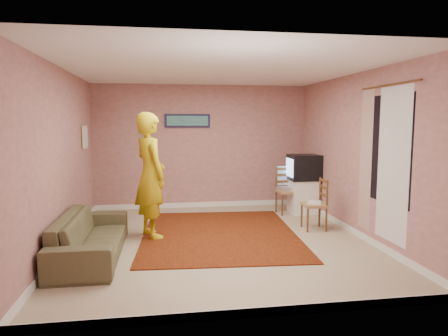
{
  "coord_description": "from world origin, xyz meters",
  "views": [
    {
      "loc": [
        -0.82,
        -5.96,
        1.83
      ],
      "look_at": [
        0.19,
        0.6,
        1.06
      ],
      "focal_mm": 32.0,
      "sensor_mm": 36.0,
      "label": 1
    }
  ],
  "objects": [
    {
      "name": "ground",
      "position": [
        0.0,
        0.0,
        0.0
      ],
      "size": [
        5.0,
        5.0,
        0.0
      ],
      "primitive_type": "plane",
      "color": "tan",
      "rests_on": "ground"
    },
    {
      "name": "wall_back",
      "position": [
        0.0,
        2.5,
        1.3
      ],
      "size": [
        4.5,
        0.02,
        2.6
      ],
      "primitive_type": "cube",
      "color": "tan",
      "rests_on": "ground"
    },
    {
      "name": "wall_front",
      "position": [
        0.0,
        -2.5,
        1.3
      ],
      "size": [
        4.5,
        0.02,
        2.6
      ],
      "primitive_type": "cube",
      "color": "tan",
      "rests_on": "ground"
    },
    {
      "name": "wall_left",
      "position": [
        -2.25,
        0.0,
        1.3
      ],
      "size": [
        0.02,
        5.0,
        2.6
      ],
      "primitive_type": "cube",
      "color": "tan",
      "rests_on": "ground"
    },
    {
      "name": "wall_right",
      "position": [
        2.25,
        0.0,
        1.3
      ],
      "size": [
        0.02,
        5.0,
        2.6
      ],
      "primitive_type": "cube",
      "color": "tan",
      "rests_on": "ground"
    },
    {
      "name": "ceiling",
      "position": [
        0.0,
        0.0,
        2.6
      ],
      "size": [
        4.5,
        5.0,
        0.02
      ],
      "primitive_type": "cube",
      "color": "white",
      "rests_on": "wall_back"
    },
    {
      "name": "baseboard_back",
      "position": [
        0.0,
        2.49,
        0.05
      ],
      "size": [
        4.5,
        0.02,
        0.1
      ],
      "primitive_type": "cube",
      "color": "silver",
      "rests_on": "ground"
    },
    {
      "name": "baseboard_front",
      "position": [
        0.0,
        -2.49,
        0.05
      ],
      "size": [
        4.5,
        0.02,
        0.1
      ],
      "primitive_type": "cube",
      "color": "silver",
      "rests_on": "ground"
    },
    {
      "name": "baseboard_left",
      "position": [
        -2.24,
        0.0,
        0.05
      ],
      "size": [
        0.02,
        5.0,
        0.1
      ],
      "primitive_type": "cube",
      "color": "silver",
      "rests_on": "ground"
    },
    {
      "name": "baseboard_right",
      "position": [
        2.24,
        0.0,
        0.05
      ],
      "size": [
        0.02,
        5.0,
        0.1
      ],
      "primitive_type": "cube",
      "color": "silver",
      "rests_on": "ground"
    },
    {
      "name": "window",
      "position": [
        2.24,
        -0.9,
        1.45
      ],
      "size": [
        0.01,
        1.1,
        1.5
      ],
      "primitive_type": "cube",
      "color": "black",
      "rests_on": "wall_right"
    },
    {
      "name": "curtain_sheer",
      "position": [
        2.23,
        -1.05,
        1.25
      ],
      "size": [
        0.01,
        0.75,
        2.1
      ],
      "primitive_type": "cube",
      "color": "silver",
      "rests_on": "wall_right"
    },
    {
      "name": "curtain_floral",
      "position": [
        2.21,
        -0.35,
        1.25
      ],
      "size": [
        0.01,
        0.35,
        2.1
      ],
      "primitive_type": "cube",
      "color": "beige",
      "rests_on": "wall_right"
    },
    {
      "name": "curtain_rod",
      "position": [
        2.2,
        -0.9,
        2.32
      ],
      "size": [
        0.02,
        1.4,
        0.02
      ],
      "primitive_type": "cylinder",
      "rotation": [
        1.57,
        0.0,
        0.0
      ],
      "color": "brown",
      "rests_on": "wall_right"
    },
    {
      "name": "picture_back",
      "position": [
        -0.3,
        2.47,
        1.85
      ],
      "size": [
        0.95,
        0.04,
        0.28
      ],
      "color": "#121333",
      "rests_on": "wall_back"
    },
    {
      "name": "picture_left",
      "position": [
        -2.22,
        1.6,
        1.55
      ],
      "size": [
        0.04,
        0.38,
        0.42
      ],
      "color": "beige",
      "rests_on": "wall_left"
    },
    {
      "name": "area_rug",
      "position": [
        0.07,
        0.34,
        0.01
      ],
      "size": [
        2.65,
        3.22,
        0.02
      ],
      "primitive_type": "cube",
      "rotation": [
        0.0,
        0.0,
        -0.06
      ],
      "color": "black",
      "rests_on": "ground"
    },
    {
      "name": "tv_cabinet",
      "position": [
        1.95,
        1.58,
        0.34
      ],
      "size": [
        0.53,
        0.48,
        0.68
      ],
      "primitive_type": "cube",
      "color": "white",
      "rests_on": "ground"
    },
    {
      "name": "crt_tv",
      "position": [
        1.94,
        1.58,
        0.93
      ],
      "size": [
        0.6,
        0.53,
        0.5
      ],
      "rotation": [
        0.0,
        0.0,
        -0.01
      ],
      "color": "black",
      "rests_on": "tv_cabinet"
    },
    {
      "name": "chair_a",
      "position": [
        1.63,
        1.6,
        0.56
      ],
      "size": [
        0.45,
        0.43,
        0.5
      ],
      "rotation": [
        0.0,
        0.0,
        0.08
      ],
      "color": "#A88B51",
      "rests_on": "ground"
    },
    {
      "name": "dvd_player",
      "position": [
        1.63,
        1.6,
        0.5
      ],
      "size": [
        0.42,
        0.32,
        0.07
      ],
      "primitive_type": "cube",
      "rotation": [
        0.0,
        0.0,
        0.13
      ],
      "color": "silver",
      "rests_on": "chair_a"
    },
    {
      "name": "blue_throw",
      "position": [
        1.63,
        1.79,
        0.74
      ],
      "size": [
        0.36,
        0.05,
        0.38
      ],
      "primitive_type": "cube",
      "color": "#92AEEF",
      "rests_on": "chair_a"
    },
    {
      "name": "chair_b",
      "position": [
        1.7,
        0.38,
        0.53
      ],
      "size": [
        0.39,
        0.41,
        0.47
      ],
      "rotation": [
        0.0,
        0.0,
        -1.62
      ],
      "color": "#A88B51",
      "rests_on": "ground"
    },
    {
      "name": "game_console",
      "position": [
        1.7,
        0.38,
        0.47
      ],
      "size": [
        0.26,
        0.22,
        0.05
      ],
      "primitive_type": "cube",
      "rotation": [
        0.0,
        0.0,
        -0.29
      ],
      "color": "white",
      "rests_on": "chair_b"
    },
    {
      "name": "sofa",
      "position": [
        -1.8,
        -0.51,
        0.3
      ],
      "size": [
        0.79,
        2.02,
        0.59
      ],
      "primitive_type": "imported",
      "rotation": [
        0.0,
        0.0,
        1.57
      ],
      "color": "#4E4A2F",
      "rests_on": "ground"
    },
    {
      "name": "person",
      "position": [
        -1.02,
        0.36,
        0.99
      ],
      "size": [
        0.73,
        0.85,
        1.98
      ],
      "primitive_type": "imported",
      "rotation": [
        0.0,
        0.0,
        2.0
      ],
      "color": "gold",
      "rests_on": "ground"
    }
  ]
}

